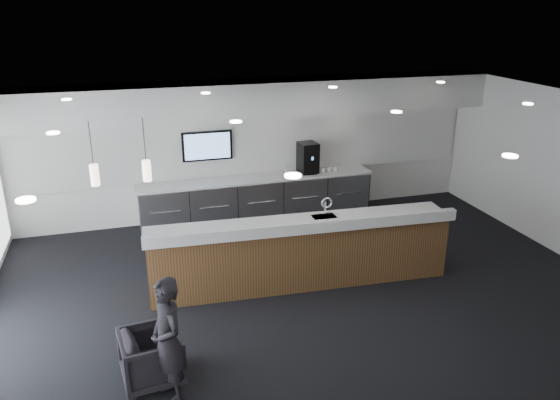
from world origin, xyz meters
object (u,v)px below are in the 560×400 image
object	(u,v)px
service_counter	(301,252)
coffee_machine	(308,158)
armchair	(152,357)
lounge_guest	(168,340)

from	to	relation	value
service_counter	coffee_machine	world-z (taller)	coffee_machine
service_counter	armchair	xyz separation A→B (m)	(-2.58, -1.85, -0.24)
service_counter	coffee_machine	size ratio (longest dim) A/B	7.70
service_counter	coffee_machine	xyz separation A→B (m)	(1.18, 3.05, 0.70)
service_counter	armchair	bearing A→B (deg)	-140.91
coffee_machine	armchair	world-z (taller)	coffee_machine
lounge_guest	service_counter	bearing A→B (deg)	115.89
coffee_machine	armchair	distance (m)	6.25
coffee_machine	armchair	bearing A→B (deg)	-131.94
service_counter	armchair	size ratio (longest dim) A/B	6.83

